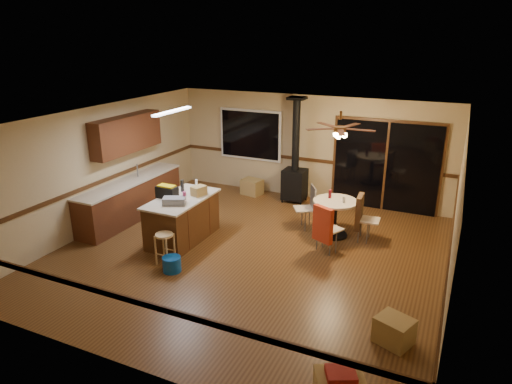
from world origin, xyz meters
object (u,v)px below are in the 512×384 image
Objects in this scene: kitchen_island at (183,219)px; wood_stove at (295,174)px; blue_bucket at (172,264)px; chair_right at (361,212)px; chair_left at (309,202)px; toolbox_grey at (174,201)px; box_under_window at (252,187)px; dining_table at (335,212)px; toolbox_black at (167,192)px; bar_stool at (165,249)px; chair_near at (324,224)px; box_corner_b at (394,331)px.

wood_stove is (1.30, 3.05, 0.28)m from kitchen_island.
kitchen_island is 1.37m from blue_bucket.
chair_right is (1.97, -1.55, -0.13)m from wood_stove.
chair_left is (1.60, 2.82, 0.45)m from blue_bucket.
kitchen_island is 3.60m from chair_right.
toolbox_grey is at bearing 118.79° from blue_bucket.
chair_left is at bearing -36.08° from box_under_window.
dining_table is at bearing -47.56° from wood_stove.
toolbox_black reaches higher than kitchen_island.
chair_right is at bearing 24.55° from kitchen_island.
kitchen_island is at bearing -155.45° from chair_right.
bar_stool is at bearing -59.42° from toolbox_black.
chair_right is (3.54, 1.59, -0.42)m from toolbox_black.
chair_near is (2.78, 0.59, 0.14)m from kitchen_island.
chair_near reaches higher than dining_table.
kitchen_island is 3.11m from box_under_window.
box_corner_b is (3.89, -0.40, 0.05)m from blue_bucket.
chair_left reaches higher than dining_table.
box_under_window is at bearing 92.35° from bar_stool.
chair_left is at bearing 121.68° from chair_near.
toolbox_black is at bearing -116.44° from wood_stove.
box_under_window is at bearing 83.42° from toolbox_black.
chair_near is (2.50, 1.60, 0.30)m from bar_stool.
toolbox_grey is 2.88m from chair_left.
toolbox_grey is 0.97m from bar_stool.
kitchen_island reaches higher than box_corner_b.
chair_right is at bearing 39.82° from bar_stool.
toolbox_grey reaches higher than dining_table.
dining_table is 3.52m from box_corner_b.
dining_table reaches higher than bar_stool.
toolbox_grey is at bearing 106.85° from bar_stool.
toolbox_black is 0.91× the size of box_corner_b.
dining_table is 0.52m from chair_right.
bar_stool is 2.99m from chair_near.
kitchen_island is 3.63× the size of box_corner_b.
toolbox_grey is (-1.23, -3.39, 0.24)m from wood_stove.
chair_near is 1.03m from chair_right.
chair_left reaches higher than box_corner_b.
dining_table is at bearing 27.86° from kitchen_island.
bar_stool is at bearing -104.22° from wood_stove.
box_corner_b is at bearing -17.85° from toolbox_black.
chair_near is (3.04, 0.69, -0.42)m from toolbox_black.
kitchen_island reaches higher than bar_stool.
chair_near is at bearing -58.32° from chair_left.
chair_near is (1.48, -2.46, -0.13)m from wood_stove.
blue_bucket is at bearing -135.19° from chair_right.
wood_stove reaches higher than toolbox_grey.
kitchen_island is at bearing 105.11° from bar_stool.
wood_stove reaches higher than toolbox_black.
bar_stool is at bearing -73.15° from toolbox_grey.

